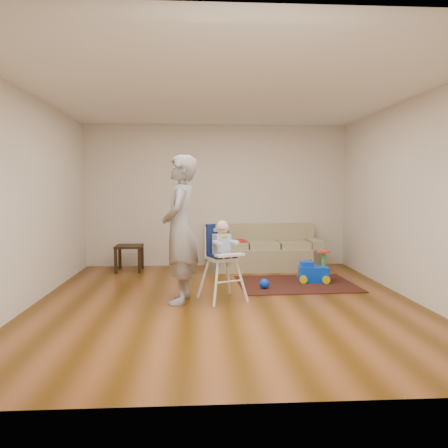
{
  "coord_description": "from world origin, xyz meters",
  "views": [
    {
      "loc": [
        -0.36,
        -5.66,
        1.5
      ],
      "look_at": [
        0.0,
        0.4,
        1.0
      ],
      "focal_mm": 35.0,
      "sensor_mm": 36.0,
      "label": 1
    }
  ],
  "objects": [
    {
      "name": "ride_on_toy",
      "position": [
        1.47,
        1.1,
        0.27
      ],
      "size": [
        0.5,
        0.38,
        0.51
      ],
      "primitive_type": null,
      "rotation": [
        0.0,
        0.0,
        -0.12
      ],
      "color": "#083EEF",
      "rests_on": "area_rug"
    },
    {
      "name": "toy_ball",
      "position": [
        0.61,
        0.66,
        0.09
      ],
      "size": [
        0.15,
        0.15,
        0.15
      ],
      "primitive_type": "sphere",
      "color": "#083EEF",
      "rests_on": "area_rug"
    },
    {
      "name": "sofa",
      "position": [
        0.83,
        2.3,
        0.4
      ],
      "size": [
        2.1,
        0.87,
        0.81
      ],
      "rotation": [
        0.0,
        0.0,
        0.01
      ],
      "color": "gray",
      "rests_on": "ground"
    },
    {
      "name": "high_chair",
      "position": [
        -0.04,
        0.09,
        0.52
      ],
      "size": [
        0.66,
        0.66,
        1.08
      ],
      "rotation": [
        0.0,
        0.0,
        0.42
      ],
      "color": "white",
      "rests_on": "ground"
    },
    {
      "name": "room_envelope",
      "position": [
        0.0,
        0.53,
        1.88
      ],
      "size": [
        5.04,
        5.52,
        2.72
      ],
      "color": "beige",
      "rests_on": "ground"
    },
    {
      "name": "side_table",
      "position": [
        -1.61,
        2.24,
        0.24
      ],
      "size": [
        0.47,
        0.47,
        0.47
      ],
      "primitive_type": null,
      "color": "black",
      "rests_on": "ground"
    },
    {
      "name": "adult",
      "position": [
        -0.6,
        0.02,
        0.96
      ],
      "size": [
        0.52,
        0.74,
        1.93
      ],
      "primitive_type": "imported",
      "rotation": [
        0.0,
        0.0,
        -1.65
      ],
      "color": "gray",
      "rests_on": "ground"
    },
    {
      "name": "ground",
      "position": [
        0.0,
        0.0,
        0.0
      ],
      "size": [
        5.5,
        5.5,
        0.0
      ],
      "primitive_type": "plane",
      "color": "#4A2A05",
      "rests_on": "ground"
    },
    {
      "name": "area_rug",
      "position": [
        1.16,
        0.97,
        0.01
      ],
      "size": [
        1.83,
        1.41,
        0.01
      ],
      "primitive_type": "cube",
      "rotation": [
        0.0,
        0.0,
        0.04
      ],
      "color": "black",
      "rests_on": "ground"
    }
  ]
}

